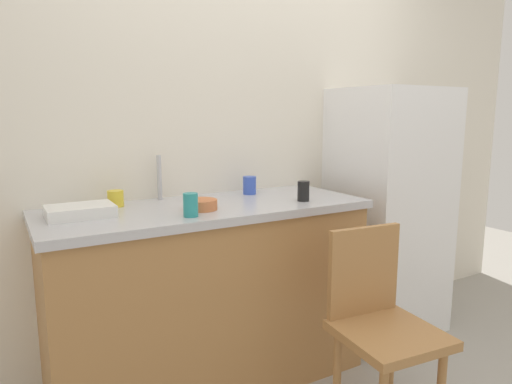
# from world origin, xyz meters

# --- Properties ---
(back_wall) EXTENTS (4.80, 0.10, 2.64)m
(back_wall) POSITION_xyz_m (0.00, 1.00, 1.32)
(back_wall) COLOR silver
(back_wall) RESTS_ON ground_plane
(cabinet_base) EXTENTS (1.56, 0.60, 0.90)m
(cabinet_base) POSITION_xyz_m (-0.35, 0.65, 0.45)
(cabinet_base) COLOR #A87542
(cabinet_base) RESTS_ON ground_plane
(countertop) EXTENTS (1.60, 0.64, 0.04)m
(countertop) POSITION_xyz_m (-0.35, 0.65, 0.92)
(countertop) COLOR #B7B7BC
(countertop) RESTS_ON cabinet_base
(faucet) EXTENTS (0.02, 0.02, 0.23)m
(faucet) POSITION_xyz_m (-0.50, 0.90, 1.05)
(faucet) COLOR #B7B7BC
(faucet) RESTS_ON countertop
(refrigerator) EXTENTS (0.62, 0.57, 1.53)m
(refrigerator) POSITION_xyz_m (0.91, 0.66, 0.77)
(refrigerator) COLOR white
(refrigerator) RESTS_ON ground_plane
(chair) EXTENTS (0.44, 0.44, 0.89)m
(chair) POSITION_xyz_m (0.13, -0.07, 0.50)
(chair) COLOR #A87542
(chair) RESTS_ON ground_plane
(dish_tray) EXTENTS (0.28, 0.20, 0.05)m
(dish_tray) POSITION_xyz_m (-0.93, 0.68, 0.96)
(dish_tray) COLOR white
(dish_tray) RESTS_ON countertop
(terracotta_bowl) EXTENTS (0.15, 0.15, 0.05)m
(terracotta_bowl) POSITION_xyz_m (-0.42, 0.56, 0.96)
(terracotta_bowl) COLOR #C67042
(terracotta_bowl) RESTS_ON countertop
(cup_yellow) EXTENTS (0.08, 0.08, 0.08)m
(cup_yellow) POSITION_xyz_m (-0.75, 0.83, 0.98)
(cup_yellow) COLOR yellow
(cup_yellow) RESTS_ON countertop
(cup_black) EXTENTS (0.06, 0.06, 0.10)m
(cup_black) POSITION_xyz_m (0.13, 0.49, 0.99)
(cup_black) COLOR black
(cup_black) RESTS_ON countertop
(cup_teal) EXTENTS (0.06, 0.06, 0.10)m
(cup_teal) POSITION_xyz_m (-0.52, 0.44, 0.99)
(cup_teal) COLOR teal
(cup_teal) RESTS_ON countertop
(cup_blue) EXTENTS (0.07, 0.07, 0.10)m
(cup_blue) POSITION_xyz_m (-0.01, 0.81, 0.99)
(cup_blue) COLOR blue
(cup_blue) RESTS_ON countertop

